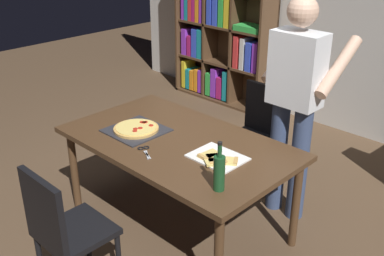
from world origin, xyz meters
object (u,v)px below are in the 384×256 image
at_px(dining_table, 178,149).
at_px(chair_far_side, 257,129).
at_px(kitchen_scissors, 145,150).
at_px(wine_bottle, 219,172).
at_px(chair_near_camera, 62,227).
at_px(bookshelf, 221,29).
at_px(pepperoni_pizza_on_tray, 136,129).
at_px(person_serving_pizza, 295,98).

xyz_separation_m(dining_table, chair_far_side, (0.00, 0.99, -0.17)).
relative_size(dining_table, kitchen_scissors, 8.77).
xyz_separation_m(dining_table, wine_bottle, (0.65, -0.29, 0.19)).
bearing_deg(dining_table, chair_near_camera, -90.00).
bearing_deg(chair_near_camera, bookshelf, 116.07).
height_order(dining_table, pepperoni_pizza_on_tray, pepperoni_pizza_on_tray).
bearing_deg(bookshelf, person_serving_pizza, -37.13).
bearing_deg(pepperoni_pizza_on_tray, dining_table, 16.96).
xyz_separation_m(bookshelf, person_serving_pizza, (2.12, -1.61, 0.07)).
xyz_separation_m(bookshelf, kitchen_scissors, (1.60, -2.65, -0.17)).
xyz_separation_m(chair_far_side, wine_bottle, (0.65, -1.28, 0.36)).
bearing_deg(kitchen_scissors, dining_table, 80.71).
height_order(bookshelf, kitchen_scissors, bookshelf).
distance_m(chair_far_side, person_serving_pizza, 0.72).
relative_size(chair_far_side, bookshelf, 0.46).
distance_m(person_serving_pizza, wine_bottle, 1.08).
relative_size(bookshelf, kitchen_scissors, 10.01).
height_order(bookshelf, pepperoni_pizza_on_tray, bookshelf).
bearing_deg(dining_table, chair_far_side, 90.00).
relative_size(dining_table, bookshelf, 0.88).
bearing_deg(person_serving_pizza, dining_table, -122.00).
bearing_deg(chair_near_camera, dining_table, 90.00).
xyz_separation_m(chair_near_camera, bookshelf, (-1.64, 3.36, 0.42)).
bearing_deg(pepperoni_pizza_on_tray, wine_bottle, -10.69).
distance_m(dining_table, chair_near_camera, 1.00).
bearing_deg(dining_table, bookshelf, 124.71).
distance_m(chair_far_side, wine_bottle, 1.48).
bearing_deg(bookshelf, dining_table, -55.29).
bearing_deg(chair_far_side, kitchen_scissors, -92.05).
relative_size(pepperoni_pizza_on_tray, wine_bottle, 1.27).
height_order(chair_near_camera, kitchen_scissors, chair_near_camera).
relative_size(wine_bottle, kitchen_scissors, 1.62).
height_order(chair_far_side, kitchen_scissors, chair_far_side).
xyz_separation_m(chair_far_side, bookshelf, (-1.64, 1.39, 0.42)).
distance_m(chair_near_camera, kitchen_scissors, 0.75).
bearing_deg(wine_bottle, chair_far_side, 116.93).
xyz_separation_m(bookshelf, wine_bottle, (2.29, -2.67, -0.06)).
relative_size(person_serving_pizza, wine_bottle, 5.54).
xyz_separation_m(chair_near_camera, chair_far_side, (0.00, 1.97, 0.00)).
bearing_deg(chair_far_side, pepperoni_pizza_on_tray, -107.44).
bearing_deg(chair_near_camera, wine_bottle, 46.93).
height_order(chair_near_camera, wine_bottle, wine_bottle).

